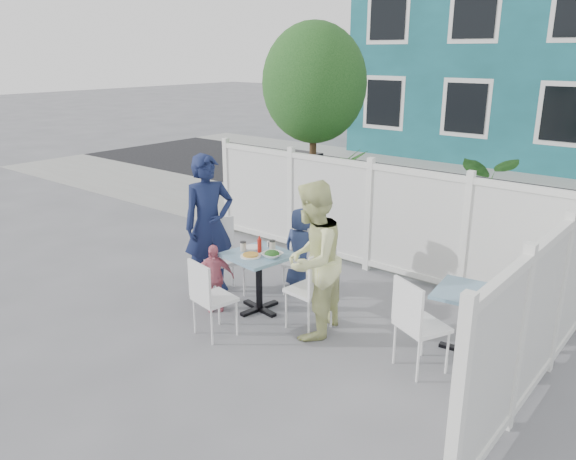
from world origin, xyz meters
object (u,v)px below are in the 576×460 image
Objects in this scene: spare_table at (469,305)px; man at (209,225)px; main_table at (259,267)px; chair_back at (303,256)px; chair_near at (208,293)px; chair_left at (222,251)px; chair_right at (315,285)px; utility_cabinet at (300,186)px; boy at (301,248)px; toddler at (214,278)px; woman at (312,260)px.

man reaches higher than spare_table.
spare_table is at bearing 14.65° from main_table.
chair_back is 1.68m from chair_near.
spare_table is at bearing 121.84° from chair_left.
chair_right reaches higher than chair_back.
man reaches higher than chair_near.
main_table is 0.82m from chair_back.
main_table is 1.06× the size of spare_table.
man is at bearing -69.56° from utility_cabinet.
chair_right reaches higher than main_table.
boy reaches higher than toddler.
toddler is (0.31, -0.44, -0.16)m from chair_left.
main_table is (2.22, -3.64, -0.01)m from utility_cabinet.
man is (-0.92, 0.04, 0.35)m from main_table.
boy is 1.30× the size of toddler.
woman is 1.60× the size of boy.
toddler is (0.47, -0.39, -0.50)m from man.
man reaches higher than chair_back.
woman is 1.40m from boy.
chair_back is at bearing -27.82° from man.
utility_cabinet reaches higher than chair_right.
main_table is 0.88× the size of chair_near.
toddler is (-0.47, 0.52, -0.10)m from chair_near.
utility_cabinet is at bearing 43.44° from man.
boy is at bearing 50.59° from chair_right.
chair_right is 1.14× the size of toddler.
chair_left reaches higher than chair_near.
chair_right is 0.53× the size of man.
chair_back is 0.77× the size of boy.
chair_back is at bearing -50.70° from utility_cabinet.
utility_cabinet is 3.84m from man.
boy is (-0.91, 0.92, -0.01)m from chair_right.
man is at bearing 145.72° from chair_near.
chair_left is at bearing 172.42° from main_table.
chair_near is (-0.82, -0.87, -0.04)m from chair_right.
main_table is at bearing 86.80° from boy.
man reaches higher than chair_right.
chair_back is 0.48× the size of woman.
chair_right is 1.13m from chair_back.
chair_left reaches higher than toddler.
chair_near is (0.03, -0.86, -0.05)m from main_table.
woman is (1.78, -0.11, -0.04)m from man.
main_table is 2.49m from spare_table.
spare_table is 3.01m from toddler.
spare_table is 3.39m from man.
spare_table is at bearing 41.69° from chair_near.
chair_right is 1.15× the size of chair_back.
toddler is at bearing 54.04° from chair_back.
chair_back is (2.27, -2.82, -0.10)m from utility_cabinet.
main_table is 0.86m from chair_near.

